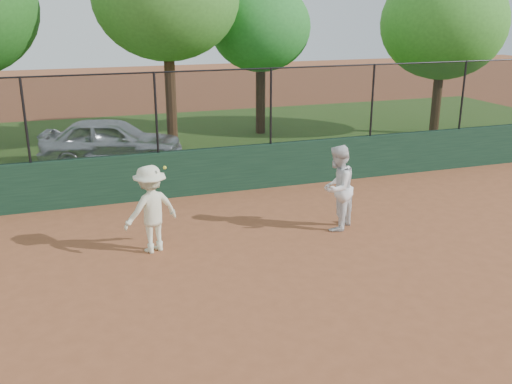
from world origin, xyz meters
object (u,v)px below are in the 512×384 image
object	(u,v)px
player_second	(337,188)
player_main	(151,209)
parked_car	(112,141)
tree_4	(444,23)
tree_3	(261,28)

from	to	relation	value
player_second	player_main	distance (m)	4.02
parked_car	tree_4	distance (m)	12.56
player_second	player_main	world-z (taller)	player_second
player_main	tree_4	world-z (taller)	tree_4
tree_3	player_second	bearing A→B (deg)	-99.69
player_second	tree_3	world-z (taller)	tree_3
parked_car	tree_4	xyz separation A→B (m)	(12.09, 0.52, 3.36)
parked_car	tree_3	distance (m)	7.24
player_second	tree_4	size ratio (longest dim) A/B	0.31
parked_car	player_main	world-z (taller)	player_main
parked_car	tree_4	size ratio (longest dim) A/B	0.70
player_main	tree_3	size ratio (longest dim) A/B	0.33
player_second	tree_3	xyz separation A→B (m)	(1.70, 9.96, 2.99)
player_second	player_main	bearing A→B (deg)	-43.12
player_second	tree_3	bearing A→B (deg)	-141.38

